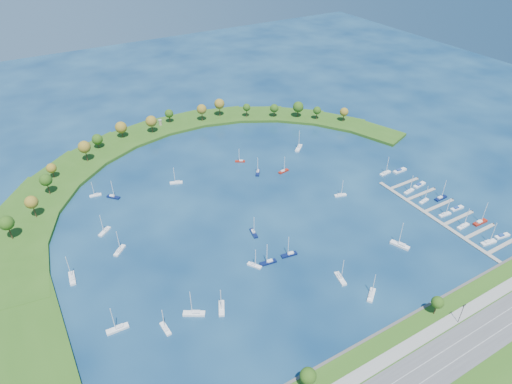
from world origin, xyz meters
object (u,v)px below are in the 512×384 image
moored_boat_10 (283,171)px  moored_boat_11 (299,148)px  moored_boat_19 (113,196)px  docked_boat_4 (445,214)px  moored_boat_12 (72,278)px  docked_boat_5 (457,208)px  moored_boat_5 (194,313)px  moored_boat_7 (340,195)px  moored_boat_14 (258,172)px  moored_boat_6 (400,245)px  moored_boat_3 (119,250)px  docked_boat_0 (489,242)px  docked_boat_3 (480,222)px  docked_boat_1 (502,236)px  docked_boat_9 (419,185)px  docked_boat_2 (463,226)px  moored_boat_1 (118,328)px  moored_boat_13 (165,328)px  moored_boat_8 (268,262)px  dock_system (443,214)px  harbor_tower (160,122)px  moored_boat_4 (340,278)px  moored_boat_15 (254,265)px  moored_boat_16 (289,254)px  moored_boat_18 (371,295)px  moored_boat_0 (95,195)px  docked_boat_6 (424,201)px  docked_boat_8 (409,191)px  moored_boat_2 (222,308)px  moored_boat_9 (105,231)px  moored_boat_20 (254,233)px  moored_boat_21 (176,182)px  docked_boat_11 (400,171)px

moored_boat_10 → moored_boat_11: bearing=28.6°
moored_boat_19 → docked_boat_4: size_ratio=1.04×
moored_boat_12 → docked_boat_5: (196.46, -53.09, -0.32)m
moored_boat_5 → moored_boat_7: bearing=-129.8°
moored_boat_14 → docked_boat_4: bearing=72.3°
moored_boat_6 → moored_boat_10: (-11.32, 88.50, -0.10)m
moored_boat_3 → docked_boat_0: size_ratio=0.94×
moored_boat_11 → docked_boat_3: size_ratio=1.09×
moored_boat_12 → moored_boat_7: bearing=-88.1°
docked_boat_1 → docked_boat_9: bearing=99.2°
docked_boat_2 → moored_boat_1: bearing=168.6°
moored_boat_7 → docked_boat_9: bearing=-2.0°
moored_boat_13 → docked_boat_0: docked_boat_0 is taller
docked_boat_2 → docked_boat_9: (10.44, 39.64, -0.21)m
moored_boat_3 → moored_boat_13: (2.44, -56.03, -0.03)m
moored_boat_10 → docked_boat_1: 126.02m
moored_boat_8 → docked_boat_3: docked_boat_3 is taller
dock_system → harbor_tower: bearing=117.8°
moored_boat_7 → docked_boat_4: size_ratio=0.94×
moored_boat_4 → docked_boat_1: (90.81, -18.68, -0.28)m
moored_boat_14 → docked_boat_9: moored_boat_14 is taller
moored_boat_15 → moored_boat_16: size_ratio=0.89×
moored_boat_4 → moored_boat_5: bearing=-90.1°
moored_boat_7 → moored_boat_19: moored_boat_19 is taller
moored_boat_11 → moored_boat_18: moored_boat_11 is taller
moored_boat_0 → moored_boat_7: bearing=156.4°
moored_boat_6 → docked_boat_6: 45.00m
moored_boat_12 → docked_boat_6: bearing=-96.0°
dock_system → moored_boat_6: 40.27m
moored_boat_12 → moored_boat_13: bearing=-145.4°
docked_boat_0 → docked_boat_8: docked_boat_0 is taller
dock_system → moored_boat_6: bearing=-170.1°
moored_boat_2 → moored_boat_6: 95.55m
moored_boat_3 → moored_boat_9: moored_boat_3 is taller
docked_boat_2 → harbor_tower: bearing=113.5°
moored_boat_1 → moored_boat_8: moored_boat_1 is taller
moored_boat_20 → docked_boat_0: (98.14, -66.50, 0.04)m
moored_boat_13 → moored_boat_15: bearing=-78.7°
moored_boat_15 → dock_system: bearing=49.3°
dock_system → moored_boat_10: size_ratio=7.52×
moored_boat_9 → docked_boat_3: size_ratio=0.89×
harbor_tower → moored_boat_11: bearing=-48.6°
moored_boat_8 → docked_boat_4: 104.57m
docked_boat_9 → moored_boat_2: bearing=-177.2°
moored_boat_19 → moored_boat_21: moored_boat_19 is taller
dock_system → moored_boat_20: (-97.93, 38.53, 0.53)m
docked_boat_11 → docked_boat_2: bearing=-102.2°
docked_boat_2 → docked_boat_8: docked_boat_2 is taller
docked_boat_3 → docked_boat_4: docked_boat_3 is taller
moored_boat_0 → moored_boat_11: bearing=-178.8°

